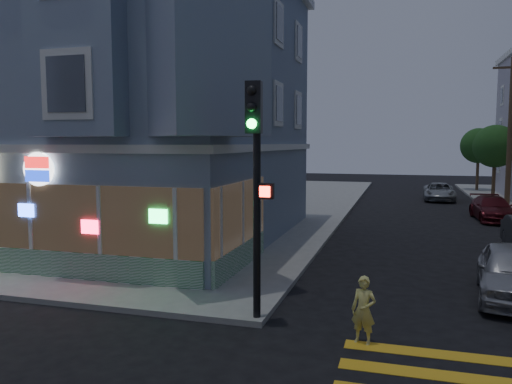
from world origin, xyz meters
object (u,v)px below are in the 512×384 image
at_px(traffic_signal, 256,160).
at_px(parked_car_d, 439,192).
at_px(parked_car_c, 492,209).
at_px(utility_pole, 510,132).
at_px(street_tree_near, 495,146).
at_px(running_child, 364,310).
at_px(street_tree_far, 479,146).

bearing_deg(traffic_signal, parked_car_d, 71.91).
relative_size(parked_car_c, traffic_signal, 0.83).
distance_m(utility_pole, parked_car_c, 5.45).
xyz_separation_m(utility_pole, traffic_signal, (-9.18, -21.84, -1.01)).
height_order(street_tree_near, traffic_signal, traffic_signal).
relative_size(utility_pole, running_child, 6.32).
xyz_separation_m(utility_pole, street_tree_near, (0.20, 6.00, -0.86)).
bearing_deg(running_child, parked_car_c, 89.18).
xyz_separation_m(utility_pole, parked_car_d, (-3.40, 5.92, -4.16)).
relative_size(running_child, traffic_signal, 0.26).
relative_size(utility_pole, parked_car_d, 1.95).
bearing_deg(parked_car_d, street_tree_near, 2.45).
bearing_deg(street_tree_far, parked_car_c, -94.96).
bearing_deg(utility_pole, street_tree_near, 88.09).
distance_m(utility_pole, running_child, 23.56).
distance_m(parked_car_c, traffic_signal, 20.41).
height_order(street_tree_near, parked_car_c, street_tree_near).
height_order(utility_pole, street_tree_near, utility_pole).
distance_m(utility_pole, street_tree_far, 14.03).
xyz_separation_m(street_tree_far, traffic_signal, (-9.38, -35.84, -0.15)).
relative_size(utility_pole, street_tree_near, 1.70).
xyz_separation_m(street_tree_far, parked_car_d, (-3.60, -8.08, -3.29)).
bearing_deg(running_child, street_tree_near, 91.40).
relative_size(parked_car_c, parked_car_d, 0.97).
bearing_deg(street_tree_far, parked_car_d, -114.01).
xyz_separation_m(street_tree_far, running_child, (-6.94, -36.20, -3.22)).
bearing_deg(running_child, parked_car_d, 98.45).
bearing_deg(street_tree_near, parked_car_c, -99.18).
distance_m(street_tree_near, parked_car_d, 4.88).
relative_size(street_tree_near, street_tree_far, 1.00).
relative_size(utility_pole, traffic_signal, 1.67).
height_order(running_child, parked_car_c, running_child).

